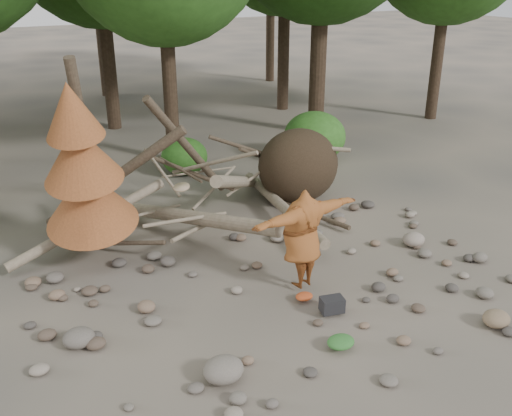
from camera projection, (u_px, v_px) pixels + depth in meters
ground at (306, 300)px, 10.78m from camera, size 120.00×120.00×0.00m
deadfall_pile at (281, 171)px, 14.73m from camera, size 8.55×5.24×3.30m
dead_conifer at (83, 170)px, 11.27m from camera, size 2.06×2.16×4.35m
bush_mid at (184, 156)px, 17.19m from camera, size 1.40×1.40×1.12m
bush_right at (315, 136)px, 18.35m from camera, size 2.00×2.00×1.60m
frisbee_thrower at (302, 238)px, 10.79m from camera, size 3.77×0.94×2.51m
backpack at (332, 307)px, 10.31m from camera, size 0.47×0.36×0.28m
cloth_green at (341, 344)px, 9.38m from camera, size 0.48×0.40×0.18m
cloth_orange at (304, 299)px, 10.72m from camera, size 0.34×0.28×0.12m
boulder_front_left at (223, 370)px, 8.63m from camera, size 0.63×0.57×0.38m
boulder_front_right at (496, 319)px, 9.96m from camera, size 0.49×0.44×0.30m
boulder_mid_right at (414, 239)px, 12.85m from camera, size 0.52×0.46×0.31m
boulder_mid_left at (79, 338)px, 9.43m from camera, size 0.53×0.47×0.32m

